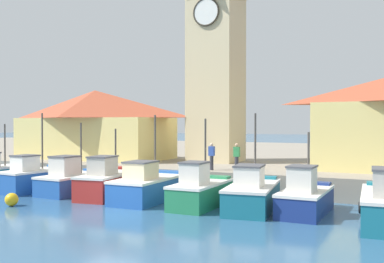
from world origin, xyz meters
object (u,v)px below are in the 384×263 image
at_px(dock_worker_along_quay, 237,157).
at_px(fishing_boat_right_outer, 305,197).
at_px(dock_worker_near_tower, 212,156).
at_px(fishing_boat_right_inner, 252,194).
at_px(fishing_boat_left_inner, 74,180).
at_px(fishing_boat_left_outer, 35,178).
at_px(fishing_boat_mid_left, 110,182).
at_px(warehouse_left, 95,123).
at_px(mooring_buoy, 12,199).
at_px(clock_tower, 216,52).
at_px(fishing_boat_center, 149,186).
at_px(fishing_boat_mid_right, 200,191).

bearing_deg(dock_worker_along_quay, fishing_boat_right_outer, -41.31).
bearing_deg(dock_worker_near_tower, fishing_boat_right_outer, -33.40).
bearing_deg(fishing_boat_right_inner, fishing_boat_left_inner, 179.38).
relative_size(fishing_boat_left_outer, fishing_boat_mid_left, 0.90).
xyz_separation_m(fishing_boat_right_outer, warehouse_left, (-18.44, 8.50, 3.28)).
bearing_deg(mooring_buoy, warehouse_left, 112.15).
bearing_deg(clock_tower, fishing_boat_left_outer, -124.88).
height_order(fishing_boat_left_inner, fishing_boat_center, fishing_boat_center).
xyz_separation_m(fishing_boat_mid_left, warehouse_left, (-7.83, 8.55, 3.21)).
relative_size(fishing_boat_right_inner, dock_worker_along_quay, 3.25).
bearing_deg(fishing_boat_left_outer, warehouse_left, 106.30).
xyz_separation_m(fishing_boat_left_inner, fishing_boat_right_outer, (13.19, 0.02, -0.01)).
height_order(fishing_boat_left_outer, warehouse_left, warehouse_left).
height_order(clock_tower, dock_worker_along_quay, clock_tower).
bearing_deg(mooring_buoy, dock_worker_along_quay, 46.45).
bearing_deg(fishing_boat_right_outer, fishing_boat_center, -178.50).
height_order(warehouse_left, dock_worker_near_tower, warehouse_left).
distance_m(fishing_boat_right_inner, dock_worker_near_tower, 6.08).
xyz_separation_m(fishing_boat_left_inner, fishing_boat_center, (5.18, -0.19, 0.02)).
relative_size(fishing_boat_left_outer, fishing_boat_right_outer, 1.06).
height_order(fishing_boat_center, mooring_buoy, fishing_boat_center).
distance_m(fishing_boat_right_outer, clock_tower, 15.69).
xyz_separation_m(fishing_boat_left_outer, fishing_boat_left_inner, (2.66, 0.35, -0.05)).
relative_size(clock_tower, warehouse_left, 1.37).
relative_size(fishing_boat_mid_left, warehouse_left, 0.42).
bearing_deg(fishing_boat_right_outer, fishing_boat_right_inner, -176.83).
bearing_deg(fishing_boat_right_outer, mooring_buoy, -161.26).
height_order(fishing_boat_mid_left, fishing_boat_right_outer, fishing_boat_mid_left).
height_order(fishing_boat_right_inner, warehouse_left, warehouse_left).
bearing_deg(fishing_boat_right_outer, clock_tower, 130.78).
xyz_separation_m(fishing_boat_mid_right, mooring_buoy, (-8.28, -3.90, -0.44)).
distance_m(fishing_boat_mid_right, fishing_boat_right_outer, 4.91).
bearing_deg(dock_worker_along_quay, clock_tower, 123.32).
distance_m(fishing_boat_left_outer, dock_worker_along_quay, 12.00).
xyz_separation_m(fishing_boat_right_outer, clock_tower, (-8.62, 10.00, 8.48)).
relative_size(fishing_boat_right_inner, dock_worker_near_tower, 3.25).
bearing_deg(dock_worker_along_quay, mooring_buoy, -133.55).
bearing_deg(fishing_boat_left_inner, clock_tower, 65.50).
relative_size(fishing_boat_center, clock_tower, 0.31).
bearing_deg(fishing_boat_left_inner, mooring_buoy, -89.66).
bearing_deg(fishing_boat_mid_right, fishing_boat_left_inner, 176.23).
distance_m(fishing_boat_mid_left, dock_worker_along_quay, 7.31).
height_order(fishing_boat_left_outer, fishing_boat_right_outer, fishing_boat_left_outer).
xyz_separation_m(fishing_boat_center, clock_tower, (-0.62, 10.21, 8.46)).
relative_size(warehouse_left, mooring_buoy, 19.09).
xyz_separation_m(fishing_boat_left_outer, warehouse_left, (-2.59, 8.86, 3.23)).
xyz_separation_m(fishing_boat_right_inner, warehouse_left, (-16.03, 8.63, 3.26)).
relative_size(mooring_buoy, dock_worker_along_quay, 0.39).
bearing_deg(warehouse_left, fishing_boat_right_outer, -24.75).
bearing_deg(dock_worker_near_tower, fishing_boat_left_inner, -147.88).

